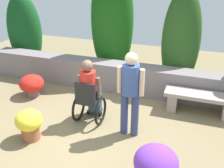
{
  "coord_description": "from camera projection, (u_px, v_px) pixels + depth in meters",
  "views": [
    {
      "loc": [
        1.56,
        -3.93,
        3.06
      ],
      "look_at": [
        0.04,
        0.5,
        0.85
      ],
      "focal_mm": 43.73,
      "sensor_mm": 36.0,
      "label": 1
    }
  ],
  "objects": [
    {
      "name": "ground_plane",
      "position": [
        101.0,
        135.0,
        5.12
      ],
      "size": [
        11.74,
        11.74,
        0.0
      ],
      "primitive_type": "plane",
      "color": "#82714F"
    },
    {
      "name": "stone_retaining_wall",
      "position": [
        130.0,
        78.0,
        6.63
      ],
      "size": [
        7.46,
        0.47,
        0.7
      ],
      "primitive_type": "cube",
      "color": "slate",
      "rests_on": "ground"
    },
    {
      "name": "hedge_backdrop",
      "position": [
        152.0,
        32.0,
        6.68
      ],
      "size": [
        7.84,
        0.82,
        3.09
      ],
      "color": "#134A1E",
      "rests_on": "ground"
    },
    {
      "name": "stone_bench",
      "position": [
        200.0,
        101.0,
        5.72
      ],
      "size": [
        1.48,
        0.43,
        0.46
      ],
      "rotation": [
        0.0,
        0.0,
        0.11
      ],
      "color": "#A08F86",
      "rests_on": "ground"
    },
    {
      "name": "person_in_wheelchair",
      "position": [
        90.0,
        93.0,
        5.32
      ],
      "size": [
        0.53,
        0.66,
        1.33
      ],
      "rotation": [
        0.0,
        0.0,
        -0.15
      ],
      "color": "black",
      "rests_on": "ground"
    },
    {
      "name": "person_standing_companion",
      "position": [
        130.0,
        90.0,
        4.78
      ],
      "size": [
        0.49,
        0.3,
        1.61
      ],
      "rotation": [
        0.0,
        0.0,
        0.25
      ],
      "color": "navy",
      "rests_on": "ground"
    },
    {
      "name": "flower_pot_purple_near",
      "position": [
        32.0,
        85.0,
        6.48
      ],
      "size": [
        0.58,
        0.58,
        0.52
      ],
      "color": "#624F58",
      "rests_on": "ground"
    },
    {
      "name": "flower_pot_red_accent",
      "position": [
        29.0,
        123.0,
        4.9
      ],
      "size": [
        0.49,
        0.49,
        0.58
      ],
      "color": "#9D5738",
      "rests_on": "ground"
    },
    {
      "name": "flower_pot_small_foreground",
      "position": [
        156.0,
        164.0,
        4.0
      ],
      "size": [
        0.66,
        0.66,
        0.57
      ],
      "color": "#545248",
      "rests_on": "ground"
    }
  ]
}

